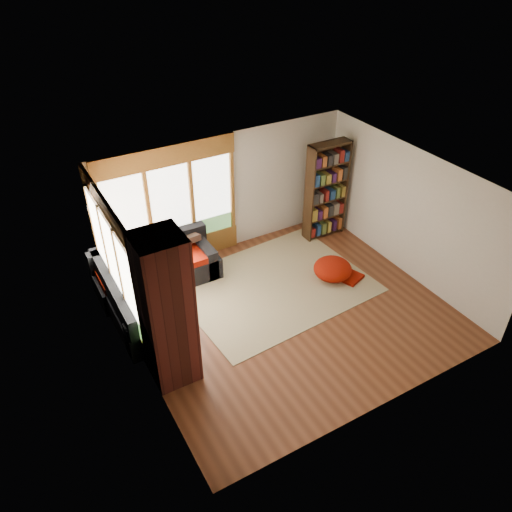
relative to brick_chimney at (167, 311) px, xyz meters
name	(u,v)px	position (x,y,z in m)	size (l,w,h in m)	color
floor	(288,311)	(2.40, 0.35, -1.30)	(5.50, 5.50, 0.00)	#572C18
ceiling	(294,185)	(2.40, 0.35, 1.30)	(5.50, 5.50, 0.00)	white
wall_back	(225,194)	(2.40, 2.85, 0.00)	(5.50, 0.04, 2.60)	silver
wall_front	(392,344)	(2.40, -2.15, 0.00)	(5.50, 0.04, 2.60)	silver
wall_left	(136,305)	(-0.35, 0.35, 0.00)	(0.04, 5.00, 2.60)	silver
wall_right	(410,213)	(5.15, 0.35, 0.00)	(0.04, 5.00, 2.60)	silver
windows_back	(171,206)	(1.20, 2.82, 0.05)	(2.82, 0.10, 1.90)	#936025
windows_left	(114,261)	(-0.32, 1.55, 0.05)	(0.10, 2.62, 1.90)	#936025
roller_blind	(98,218)	(-0.29, 2.38, 0.45)	(0.03, 0.72, 0.90)	#6E7955
brick_chimney	(167,311)	(0.00, 0.00, 0.00)	(0.70, 0.70, 2.60)	#471914
sectional_sofa	(155,281)	(0.45, 2.05, -1.00)	(2.20, 2.20, 0.80)	black
area_rug	(274,285)	(2.56, 1.13, -1.29)	(3.59, 2.74, 0.01)	beige
bookshelf	(326,191)	(4.54, 2.22, -0.20)	(0.94, 0.31, 2.20)	#372212
pouf	(333,268)	(3.73, 0.78, -1.08)	(0.77, 0.77, 0.42)	#9D1604
dog_tan	(165,249)	(0.80, 2.29, -0.50)	(1.06, 0.97, 0.51)	brown
dog_brindle	(142,285)	(0.07, 1.51, -0.57)	(0.44, 0.71, 0.38)	black
throw_pillows	(151,256)	(0.48, 2.20, -0.50)	(1.98, 1.68, 0.45)	#32221A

